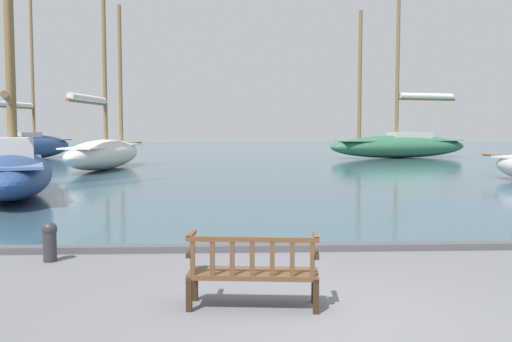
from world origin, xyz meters
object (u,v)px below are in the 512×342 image
at_px(sailboat_far_starboard, 105,151).
at_px(sailboat_mid_starboard, 32,145).
at_px(sailboat_distant_harbor, 12,167).
at_px(park_bench, 253,270).
at_px(mooring_bollard, 50,239).
at_px(sailboat_far_port, 400,143).

relative_size(sailboat_far_starboard, sailboat_mid_starboard, 1.03).
height_order(sailboat_mid_starboard, sailboat_distant_harbor, sailboat_mid_starboard).
distance_m(sailboat_far_starboard, sailboat_distant_harbor, 12.18).
height_order(park_bench, mooring_bollard, park_bench).
bearing_deg(sailboat_mid_starboard, park_bench, -67.19).
xyz_separation_m(sailboat_far_port, sailboat_mid_starboard, (-26.44, -0.59, -0.12)).
xyz_separation_m(sailboat_far_starboard, mooring_bollard, (3.67, -21.01, -0.67)).
height_order(park_bench, sailboat_mid_starboard, sailboat_mid_starboard).
distance_m(sailboat_mid_starboard, mooring_bollard, 33.18).
height_order(sailboat_far_starboard, sailboat_mid_starboard, sailboat_mid_starboard).
relative_size(park_bench, sailboat_far_starboard, 0.14).
height_order(park_bench, sailboat_distant_harbor, sailboat_distant_harbor).
distance_m(sailboat_far_port, mooring_bollard, 35.46).
bearing_deg(sailboat_far_port, sailboat_mid_starboard, -178.72).
xyz_separation_m(park_bench, sailboat_far_starboard, (-6.96, 23.62, 0.57)).
distance_m(park_bench, sailboat_far_starboard, 24.63).
bearing_deg(sailboat_distant_harbor, sailboat_far_port, 49.97).
height_order(sailboat_far_port, sailboat_distant_harbor, sailboat_far_port).
distance_m(park_bench, sailboat_distant_harbor, 13.53).
distance_m(sailboat_far_starboard, mooring_bollard, 21.33).
bearing_deg(park_bench, mooring_bollard, 141.52).
bearing_deg(mooring_bollard, sailboat_far_port, 64.13).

